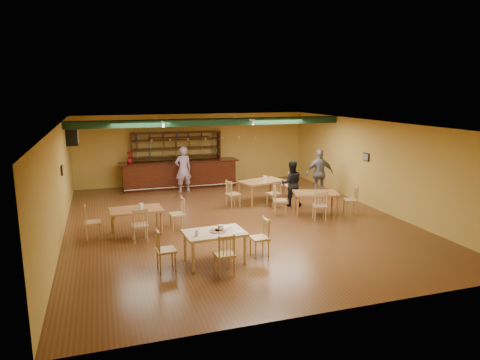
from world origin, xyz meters
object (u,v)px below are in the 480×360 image
object	(u,v)px
dining_table_b	(262,191)
patron_right_a	(291,183)
dining_table_d	(315,203)
near_table	(215,247)
dining_table_c	(137,221)
patron_bar	(183,169)
bar_counter	(180,174)

from	to	relation	value
dining_table_b	patron_right_a	xyz separation A→B (m)	(0.80, -0.80, 0.41)
dining_table_d	near_table	size ratio (longest dim) A/B	1.02
near_table	dining_table_c	bearing A→B (deg)	116.91
patron_bar	bar_counter	bearing A→B (deg)	-98.52
bar_counter	near_table	xyz separation A→B (m)	(-0.65, -8.21, -0.19)
dining_table_c	near_table	distance (m)	3.14
dining_table_c	dining_table_d	distance (m)	5.78
patron_bar	dining_table_d	bearing A→B (deg)	120.40
dining_table_c	dining_table_b	bearing A→B (deg)	23.60
bar_counter	dining_table_d	xyz separation A→B (m)	(3.55, -5.21, -0.21)
dining_table_c	dining_table_d	bearing A→B (deg)	0.29
bar_counter	dining_table_d	distance (m)	6.31
dining_table_d	patron_bar	size ratio (longest dim) A/B	0.78
bar_counter	near_table	distance (m)	8.24
near_table	patron_right_a	size ratio (longest dim) A/B	0.87
patron_bar	near_table	bearing A→B (deg)	76.40
dining_table_d	patron_right_a	distance (m)	1.31
bar_counter	patron_right_a	xyz separation A→B (m)	(3.22, -4.02, 0.24)
near_table	patron_right_a	bearing A→B (deg)	44.13
bar_counter	dining_table_b	bearing A→B (deg)	-53.11
bar_counter	dining_table_d	bearing A→B (deg)	-55.72
near_table	patron_bar	size ratio (longest dim) A/B	0.76
bar_counter	dining_table_b	distance (m)	4.03
patron_right_a	bar_counter	bearing A→B (deg)	-38.01
bar_counter	patron_bar	bearing A→B (deg)	-89.94
bar_counter	dining_table_c	xyz separation A→B (m)	(-2.22, -5.50, -0.20)
bar_counter	dining_table_d	world-z (taller)	bar_counter
dining_table_b	patron_right_a	size ratio (longest dim) A/B	0.98
near_table	patron_bar	xyz separation A→B (m)	(0.65, 7.39, 0.54)
dining_table_d	patron_right_a	xyz separation A→B (m)	(-0.33, 1.19, 0.44)
dining_table_d	near_table	bearing A→B (deg)	-127.98
bar_counter	dining_table_b	xyz separation A→B (m)	(2.42, -3.22, -0.17)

